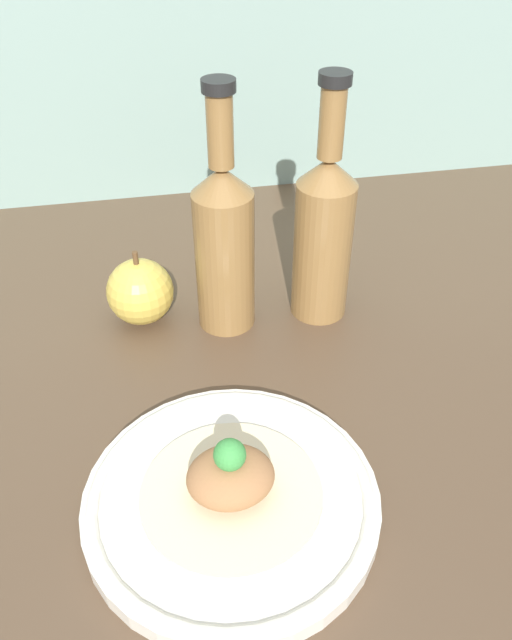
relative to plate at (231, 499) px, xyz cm
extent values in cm
cube|color=brown|center=(3.73, 9.40, -3.18)|extent=(180.00, 110.00, 4.00)
cylinder|color=silver|center=(0.00, 0.00, -0.26)|extent=(25.84, 25.84, 1.84)
torus|color=silver|center=(0.00, 0.00, 0.39)|extent=(25.07, 25.07, 1.29)
cylinder|color=beige|center=(0.00, 0.00, 0.87)|extent=(15.86, 15.86, 0.40)
ellipsoid|color=#9E6B42|center=(0.00, 0.00, 3.08)|extent=(7.53, 6.40, 4.03)
sphere|color=green|center=(0.00, 0.00, 5.91)|extent=(2.73, 2.73, 2.73)
cylinder|color=olive|center=(3.85, 26.63, 7.29)|extent=(6.79, 6.79, 16.94)
cone|color=olive|center=(3.85, 26.63, 17.29)|extent=(6.79, 6.79, 3.06)
cylinder|color=olive|center=(3.85, 26.63, 22.60)|extent=(2.72, 2.72, 7.56)
cylinder|color=black|center=(3.85, 26.63, 26.98)|extent=(3.40, 3.40, 1.20)
cylinder|color=olive|center=(15.21, 26.63, 7.29)|extent=(6.79, 6.79, 16.94)
cone|color=olive|center=(15.21, 26.63, 17.29)|extent=(6.79, 6.79, 3.06)
cylinder|color=olive|center=(15.21, 26.63, 22.60)|extent=(2.72, 2.72, 7.56)
cylinder|color=black|center=(15.21, 26.63, 26.98)|extent=(3.40, 3.40, 1.20)
sphere|color=gold|center=(-6.24, 28.87, 2.81)|extent=(7.97, 7.97, 7.97)
cylinder|color=brown|center=(-6.24, 28.87, 7.43)|extent=(0.64, 0.64, 1.79)
camera|label=1|loc=(-4.19, -32.86, 45.92)|focal=35.00mm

